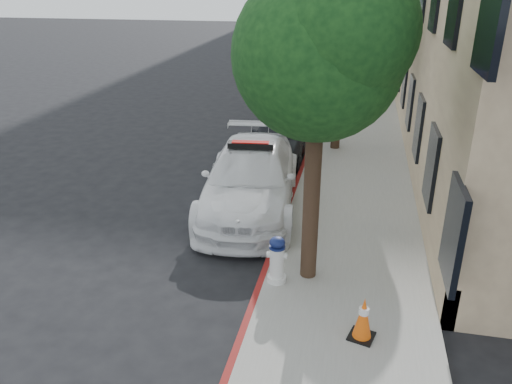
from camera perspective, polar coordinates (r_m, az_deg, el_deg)
The scene contains 11 objects.
ground at distance 12.08m, azimuth -6.81°, elevation -3.38°, with size 120.00×120.00×0.00m, color black.
sidewalk at distance 20.88m, azimuth 11.61°, elevation 8.02°, with size 3.20×50.00×0.15m, color gray.
curb_strip at distance 20.94m, azimuth 7.36°, elevation 8.35°, with size 0.12×50.00×0.15m, color maroon.
tree_near at distance 8.28m, azimuth 7.35°, elevation 15.42°, with size 2.92×2.82×5.62m.
tree_mid at distance 16.24m, azimuth 10.01°, elevation 18.59°, with size 2.77×2.64×5.43m.
tree_far at distance 24.21m, azimuth 11.00°, elevation 20.47°, with size 3.10×3.00×5.81m.
police_car at distance 12.41m, azimuth -0.61°, elevation 1.61°, with size 2.82×5.72×1.75m.
parked_car_mid at distance 16.26m, azimuth 2.91°, elevation 6.58°, with size 1.73×4.29×1.46m, color black.
parked_car_far at distance 27.31m, azimuth 6.45°, elevation 13.22°, with size 1.51×4.32×1.42m, color #161637.
fire_hydrant at distance 9.27m, azimuth 2.41°, elevation -7.77°, with size 0.38×0.35×0.92m.
traffic_cone at distance 8.16m, azimuth 12.15°, elevation -13.92°, with size 0.47×0.47×0.73m.
Camera 1 is at (3.61, -10.20, 5.37)m, focal length 35.00 mm.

